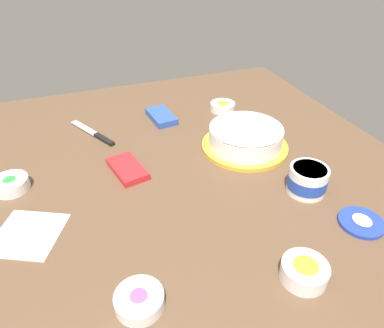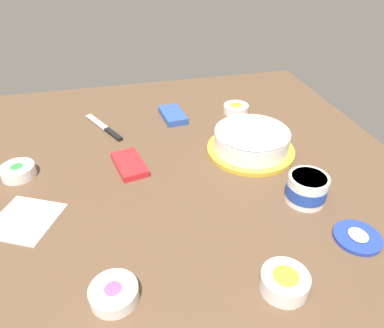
{
  "view_description": "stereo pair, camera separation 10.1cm",
  "coord_description": "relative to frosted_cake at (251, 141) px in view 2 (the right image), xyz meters",
  "views": [
    {
      "loc": [
        -0.74,
        0.18,
        0.61
      ],
      "look_at": [
        0.04,
        -0.11,
        0.04
      ],
      "focal_mm": 32.92,
      "sensor_mm": 36.0,
      "label": 1
    },
    {
      "loc": [
        -0.77,
        0.08,
        0.61
      ],
      "look_at": [
        0.04,
        -0.11,
        0.04
      ],
      "focal_mm": 32.92,
      "sensor_mm": 36.0,
      "label": 2
    }
  ],
  "objects": [
    {
      "name": "frosting_tub",
      "position": [
        -0.26,
        -0.05,
        -0.0
      ],
      "size": [
        0.11,
        0.11,
        0.08
      ],
      "color": "white",
      "rests_on": "ground_plane"
    },
    {
      "name": "frosting_tub_lid",
      "position": [
        -0.41,
        -0.11,
        -0.03
      ],
      "size": [
        0.11,
        0.11,
        0.02
      ],
      "color": "#233DAD",
      "rests_on": "ground_plane"
    },
    {
      "name": "candy_box_upper",
      "position": [
        0.29,
        0.2,
        -0.03
      ],
      "size": [
        0.15,
        0.09,
        0.02
      ],
      "primitive_type": "cube",
      "rotation": [
        0.0,
        0.0,
        0.11
      ],
      "color": "#2D51B2",
      "rests_on": "ground_plane"
    },
    {
      "name": "sprinkle_bowl_rainbow",
      "position": [
        -0.44,
        0.45,
        -0.02
      ],
      "size": [
        0.1,
        0.1,
        0.03
      ],
      "color": "white",
      "rests_on": "ground_plane"
    },
    {
      "name": "ground_plane",
      "position": [
        -0.11,
        0.32,
        -0.04
      ],
      "size": [
        1.54,
        1.54,
        0.0
      ],
      "primitive_type": "plane",
      "color": "brown"
    },
    {
      "name": "sprinkle_bowl_green",
      "position": [
        0.03,
        0.7,
        -0.02
      ],
      "size": [
        0.1,
        0.1,
        0.03
      ],
      "color": "white",
      "rests_on": "ground_plane"
    },
    {
      "name": "candy_box_lower",
      "position": [
        0.01,
        0.38,
        -0.03
      ],
      "size": [
        0.16,
        0.11,
        0.02
      ],
      "primitive_type": "cube",
      "rotation": [
        0.0,
        0.0,
        0.21
      ],
      "color": "red",
      "rests_on": "ground_plane"
    },
    {
      "name": "sprinkle_bowl_yellow",
      "position": [
        -0.5,
        0.12,
        -0.02
      ],
      "size": [
        0.1,
        0.1,
        0.04
      ],
      "color": "white",
      "rests_on": "ground_plane"
    },
    {
      "name": "paper_napkin",
      "position": [
        -0.17,
        0.66,
        -0.04
      ],
      "size": [
        0.2,
        0.2,
        0.01
      ],
      "primitive_type": "cube",
      "rotation": [
        0.0,
        0.0,
        -0.46
      ],
      "color": "white",
      "rests_on": "ground_plane"
    },
    {
      "name": "spreading_knife",
      "position": [
        0.25,
        0.44,
        -0.03
      ],
      "size": [
        0.22,
        0.12,
        0.01
      ],
      "color": "silver",
      "rests_on": "ground_plane"
    },
    {
      "name": "sprinkle_bowl_orange",
      "position": [
        0.28,
        -0.05,
        -0.02
      ],
      "size": [
        0.1,
        0.1,
        0.03
      ],
      "color": "white",
      "rests_on": "ground_plane"
    },
    {
      "name": "frosted_cake",
      "position": [
        0.0,
        0.0,
        0.0
      ],
      "size": [
        0.28,
        0.28,
        0.09
      ],
      "color": "gold",
      "rests_on": "ground_plane"
    }
  ]
}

